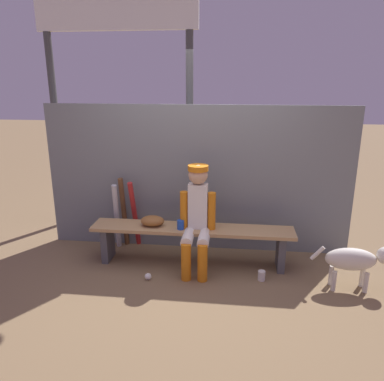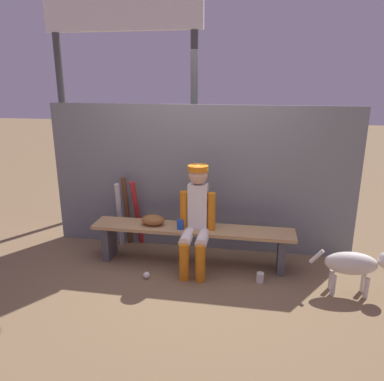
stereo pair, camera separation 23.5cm
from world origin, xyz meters
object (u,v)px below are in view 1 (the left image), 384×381
at_px(dugout_bench, 192,236).
at_px(bat_wood_dark, 124,212).
at_px(player_seated, 197,215).
at_px(cup_on_ground, 262,276).
at_px(baseball_glove, 152,221).
at_px(scoreboard, 120,27).
at_px(bat_aluminum_red, 135,214).
at_px(cup_on_bench, 181,225).
at_px(bat_aluminum_silver, 117,217).
at_px(dog, 356,260).
at_px(baseball, 148,276).

height_order(dugout_bench, bat_wood_dark, bat_wood_dark).
relative_size(player_seated, cup_on_ground, 11.05).
distance_m(baseball_glove, scoreboard, 2.57).
relative_size(bat_aluminum_red, cup_on_ground, 8.41).
bearing_deg(cup_on_bench, bat_aluminum_silver, 156.48).
xyz_separation_m(cup_on_ground, scoreboard, (-1.87, 1.39, 2.73)).
bearing_deg(cup_on_ground, dog, -3.76).
bearing_deg(bat_aluminum_red, baseball, -66.56).
xyz_separation_m(bat_aluminum_silver, scoreboard, (-0.06, 0.77, 2.34)).
relative_size(dugout_bench, dog, 2.81).
distance_m(player_seated, cup_on_bench, 0.24).
distance_m(bat_wood_dark, bat_aluminum_silver, 0.11).
xyz_separation_m(bat_wood_dark, bat_aluminum_silver, (-0.07, -0.08, -0.03)).
distance_m(baseball_glove, bat_wood_dark, 0.62).
bearing_deg(cup_on_bench, player_seated, -11.52).
height_order(cup_on_ground, dog, dog).
relative_size(baseball, cup_on_bench, 0.67).
relative_size(player_seated, baseball_glove, 4.34).
relative_size(dugout_bench, scoreboard, 0.61).
relative_size(baseball_glove, dog, 0.33).
bearing_deg(bat_aluminum_silver, cup_on_bench, -23.52).
xyz_separation_m(player_seated, dog, (1.69, -0.25, -0.33)).
distance_m(cup_on_ground, dog, 0.99).
relative_size(cup_on_ground, dog, 0.13).
height_order(baseball_glove, scoreboard, scoreboard).
relative_size(dugout_bench, bat_aluminum_silver, 2.69).
height_order(dugout_bench, player_seated, player_seated).
height_order(player_seated, cup_on_bench, player_seated).
bearing_deg(cup_on_ground, bat_wood_dark, 158.23).
bearing_deg(bat_wood_dark, bat_aluminum_silver, -130.49).
height_order(baseball, cup_on_ground, cup_on_ground).
bearing_deg(bat_aluminum_red, bat_wood_dark, 171.24).
distance_m(bat_aluminum_silver, scoreboard, 2.47).
distance_m(baseball_glove, baseball, 0.66).
relative_size(cup_on_bench, scoreboard, 0.03).
xyz_separation_m(bat_aluminum_red, bat_wood_dark, (-0.15, 0.02, 0.02)).
bearing_deg(dugout_bench, scoreboard, 134.43).
xyz_separation_m(baseball_glove, baseball, (0.03, -0.43, -0.49)).
relative_size(bat_wood_dark, baseball, 12.75).
bearing_deg(cup_on_bench, bat_wood_dark, 150.06).
xyz_separation_m(player_seated, baseball_glove, (-0.54, 0.11, -0.13)).
xyz_separation_m(baseball, dog, (2.20, 0.07, 0.30)).
relative_size(player_seated, bat_aluminum_red, 1.31).
bearing_deg(bat_wood_dark, baseball_glove, -40.43).
height_order(player_seated, baseball_glove, player_seated).
relative_size(cup_on_ground, cup_on_bench, 1.00).
height_order(baseball_glove, cup_on_bench, baseball_glove).
bearing_deg(dugout_bench, baseball, -135.39).
bearing_deg(cup_on_bench, cup_on_ground, -13.80).
distance_m(player_seated, baseball, 0.87).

